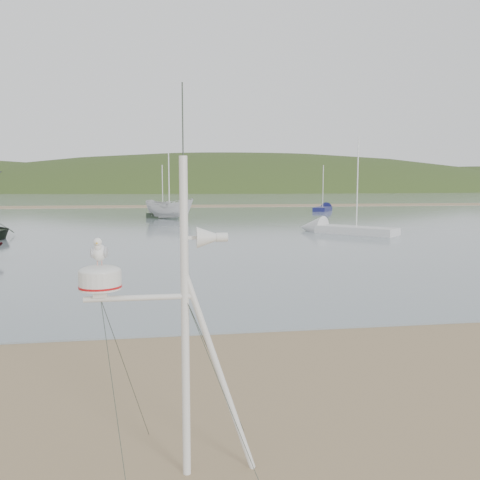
{
  "coord_description": "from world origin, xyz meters",
  "views": [
    {
      "loc": [
        0.66,
        -7.22,
        3.43
      ],
      "look_at": [
        1.95,
        1.0,
        2.51
      ],
      "focal_mm": 38.0,
      "sensor_mm": 36.0,
      "label": 1
    }
  ],
  "objects": [
    {
      "name": "hill_ridge",
      "position": [
        18.52,
        235.0,
        -19.7
      ],
      "size": [
        620.0,
        180.0,
        80.0
      ],
      "color": "#273817",
      "rests_on": "ground"
    },
    {
      "name": "mast_rig",
      "position": [
        0.86,
        -1.54,
        1.1
      ],
      "size": [
        2.02,
        2.15,
        4.55
      ],
      "color": "silver",
      "rests_on": "ground"
    },
    {
      "name": "sailboat_dark_mid",
      "position": [
        1.58,
        46.3,
        0.3
      ],
      "size": [
        3.99,
        5.66,
        5.72
      ],
      "color": "black",
      "rests_on": "ground"
    },
    {
      "name": "ground",
      "position": [
        0.0,
        0.0,
        0.0
      ],
      "size": [
        560.0,
        560.0,
        0.0
      ],
      "primitive_type": "plane",
      "color": "#866D4D",
      "rests_on": "ground"
    },
    {
      "name": "sandbar",
      "position": [
        0.0,
        70.0,
        0.07
      ],
      "size": [
        560.0,
        7.0,
        0.07
      ],
      "primitive_type": "cube",
      "color": "#866D4D",
      "rests_on": "water"
    },
    {
      "name": "far_cottages",
      "position": [
        3.0,
        196.0,
        4.0
      ],
      "size": [
        294.4,
        6.3,
        8.0
      ],
      "color": "beige",
      "rests_on": "ground"
    },
    {
      "name": "boat_white",
      "position": [
        1.53,
        42.37,
        2.62
      ],
      "size": [
        2.7,
        2.68,
        5.17
      ],
      "primitive_type": "imported",
      "rotation": [
        0.0,
        0.0,
        1.05
      ],
      "color": "silver",
      "rests_on": "water"
    },
    {
      "name": "sailboat_blue_far",
      "position": [
        21.59,
        55.41,
        0.3
      ],
      "size": [
        4.44,
        6.1,
        6.19
      ],
      "color": "#16184E",
      "rests_on": "ground"
    },
    {
      "name": "sailboat_white_near",
      "position": [
        12.46,
        26.76,
        0.3
      ],
      "size": [
        6.15,
        6.51,
        7.15
      ],
      "color": "silver",
      "rests_on": "ground"
    },
    {
      "name": "water",
      "position": [
        0.0,
        132.0,
        0.02
      ],
      "size": [
        560.0,
        256.0,
        0.04
      ],
      "primitive_type": "cube",
      "color": "slate",
      "rests_on": "ground"
    }
  ]
}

